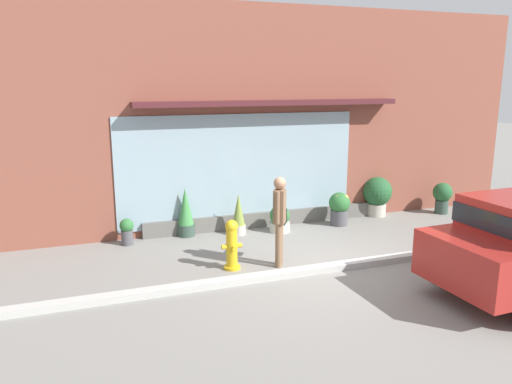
# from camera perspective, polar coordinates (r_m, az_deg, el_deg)

# --- Properties ---
(ground_plane) EXTENTS (60.00, 60.00, 0.00)m
(ground_plane) POSITION_cam_1_polar(r_m,az_deg,el_deg) (9.72, 7.95, -8.54)
(ground_plane) COLOR gray
(curb_strip) EXTENTS (14.00, 0.24, 0.12)m
(curb_strip) POSITION_cam_1_polar(r_m,az_deg,el_deg) (9.53, 8.52, -8.61)
(curb_strip) COLOR #B2B2AD
(curb_strip) RESTS_ON ground_plane
(storefront) EXTENTS (14.00, 0.81, 5.24)m
(storefront) POSITION_cam_1_polar(r_m,az_deg,el_deg) (12.00, 1.17, 8.24)
(storefront) COLOR brown
(storefront) RESTS_ON ground_plane
(fire_hydrant) EXTENTS (0.39, 0.36, 0.96)m
(fire_hydrant) POSITION_cam_1_polar(r_m,az_deg,el_deg) (9.38, -2.81, -6.05)
(fire_hydrant) COLOR gold
(fire_hydrant) RESTS_ON ground_plane
(pedestrian_with_handbag) EXTENTS (0.44, 0.53, 1.75)m
(pedestrian_with_handbag) POSITION_cam_1_polar(r_m,az_deg,el_deg) (9.38, 2.76, -2.65)
(pedestrian_with_handbag) COLOR brown
(pedestrian_with_handbag) RESTS_ON ground_plane
(potted_plant_by_entrance) EXTENTS (0.51, 0.51, 0.84)m
(potted_plant_by_entrance) POSITION_cam_1_polar(r_m,az_deg,el_deg) (14.18, 20.71, -0.42)
(potted_plant_by_entrance) COLOR #33473D
(potted_plant_by_entrance) RESTS_ON ground_plane
(potted_plant_low_front) EXTENTS (0.77, 0.77, 1.04)m
(potted_plant_low_front) POSITION_cam_1_polar(r_m,az_deg,el_deg) (13.41, 13.80, -0.25)
(potted_plant_low_front) COLOR #B7B2A3
(potted_plant_low_front) RESTS_ON ground_plane
(potted_plant_corner_tall) EXTENTS (0.30, 0.30, 0.58)m
(potted_plant_corner_tall) POSITION_cam_1_polar(r_m,az_deg,el_deg) (11.13, -14.68, -4.34)
(potted_plant_corner_tall) COLOR #4C4C51
(potted_plant_corner_tall) RESTS_ON ground_plane
(potted_plant_window_left) EXTENTS (0.40, 0.40, 1.13)m
(potted_plant_window_left) POSITION_cam_1_polar(r_m,az_deg,el_deg) (11.44, -8.12, -2.42)
(potted_plant_window_left) COLOR #33473D
(potted_plant_window_left) RESTS_ON ground_plane
(potted_plant_doorstep) EXTENTS (0.52, 0.52, 0.82)m
(potted_plant_doorstep) POSITION_cam_1_polar(r_m,az_deg,el_deg) (12.38, 9.60, -1.76)
(potted_plant_doorstep) COLOR #4C4C51
(potted_plant_doorstep) RESTS_ON ground_plane
(potted_plant_trailing_edge) EXTENTS (0.49, 0.49, 0.63)m
(potted_plant_trailing_edge) POSITION_cam_1_polar(r_m,az_deg,el_deg) (11.71, 2.75, -3.14)
(potted_plant_trailing_edge) COLOR #B7B2A3
(potted_plant_trailing_edge) RESTS_ON ground_plane
(potted_plant_near_hydrant) EXTENTS (0.32, 0.32, 0.97)m
(potted_plant_near_hydrant) POSITION_cam_1_polar(r_m,az_deg,el_deg) (11.45, -2.03, -2.68)
(potted_plant_near_hydrant) COLOR #B7B2A3
(potted_plant_near_hydrant) RESTS_ON ground_plane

